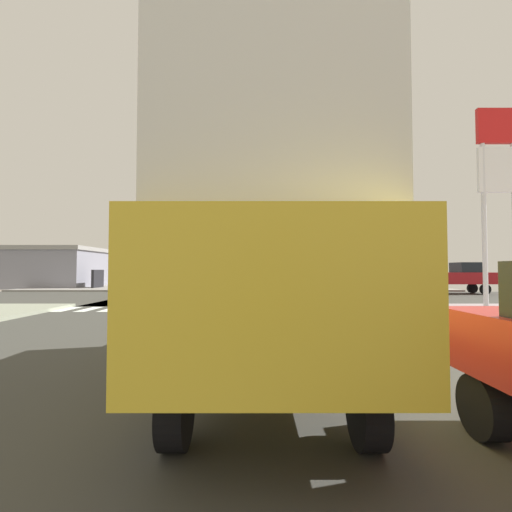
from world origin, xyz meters
name	(u,v)px	position (x,y,z in m)	size (l,w,h in m)	color
ground	(228,298)	(0.00, 0.00, -0.03)	(90.00, 90.00, 0.05)	#3C3C36
sidewalk_corner_ne	(370,287)	(13.00, 12.00, 0.07)	(12.00, 12.00, 0.14)	gray
sidewalk_corner_nw	(106,287)	(-13.00, 12.00, 0.07)	(12.00, 12.00, 0.14)	gray
crosswalk_near	(211,309)	(-0.25, -7.30, 0.00)	(13.50, 2.00, 0.01)	white
crosswalk_far	(232,291)	(-0.25, 7.30, 0.00)	(13.50, 2.00, 0.01)	white
traffic_signal_mast	(311,236)	(6.51, 7.34, 4.68)	(5.87, 0.55, 6.36)	gray
gas_station_sign	(499,171)	(11.41, -9.67, 5.68)	(1.60, 0.20, 8.20)	silver
street_lamp	(305,246)	(7.34, 17.31, 4.53)	(1.78, 0.32, 7.51)	gray
bank_building	(46,267)	(-19.68, 13.21, 2.03)	(12.18, 8.22, 4.05)	gray
box_truck_nearside_1	(266,223)	(2.00, -17.99, 2.56)	(2.40, 7.20, 4.85)	black
box_truck_crossing_3	(220,262)	(-2.00, 14.61, 2.56)	(2.40, 7.20, 4.85)	black
sedan_queued_1	(371,294)	(5.00, -13.84, 1.12)	(1.80, 4.30, 1.88)	black
box_truck_trailing_4	(215,265)	(-5.00, 35.50, 2.56)	(2.40, 7.20, 4.85)	black
pickup_outer_1	(458,276)	(17.01, 3.50, 1.29)	(5.10, 2.00, 2.35)	black
suv_inner_2	(197,275)	(-2.63, 3.50, 1.39)	(4.60, 1.96, 2.34)	black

